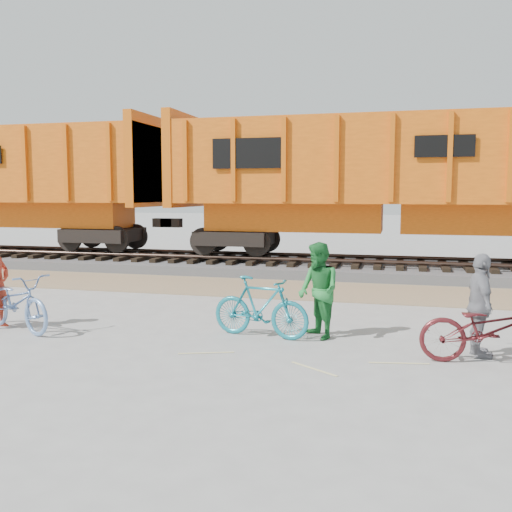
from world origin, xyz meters
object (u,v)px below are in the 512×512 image
(hopper_car_center, at_px, (392,178))
(bicycle_teal, at_px, (261,307))
(bicycle_maroon, at_px, (490,330))
(person_man, at_px, (318,291))
(person_woman, at_px, (480,305))
(bicycle_blue, at_px, (16,302))

(hopper_car_center, xyz_separation_m, bicycle_teal, (-2.05, -8.58, -2.46))
(hopper_car_center, bearing_deg, bicycle_maroon, -79.95)
(person_man, bearing_deg, bicycle_teal, -116.18)
(bicycle_teal, bearing_deg, person_woman, -85.11)
(bicycle_teal, relative_size, bicycle_maroon, 0.90)
(person_man, xyz_separation_m, person_woman, (2.60, -0.53, -0.04))
(bicycle_teal, bearing_deg, bicycle_blue, 108.26)
(hopper_car_center, xyz_separation_m, person_woman, (1.55, -8.91, -2.19))
(bicycle_blue, bearing_deg, hopper_car_center, -12.19)
(bicycle_blue, bearing_deg, person_woman, -64.48)
(hopper_car_center, height_order, bicycle_maroon, hopper_car_center)
(bicycle_maroon, bearing_deg, bicycle_blue, 87.45)
(bicycle_blue, relative_size, person_man, 1.21)
(bicycle_teal, height_order, bicycle_maroon, bicycle_teal)
(bicycle_teal, height_order, person_man, person_man)
(hopper_car_center, relative_size, bicycle_teal, 7.72)
(bicycle_blue, distance_m, bicycle_teal, 4.57)
(bicycle_maroon, bearing_deg, hopper_car_center, 8.06)
(bicycle_blue, xyz_separation_m, bicycle_teal, (4.52, 0.65, 0.01))
(bicycle_blue, height_order, bicycle_teal, bicycle_teal)
(bicycle_teal, height_order, person_woman, person_woman)
(bicycle_blue, relative_size, bicycle_teal, 1.13)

